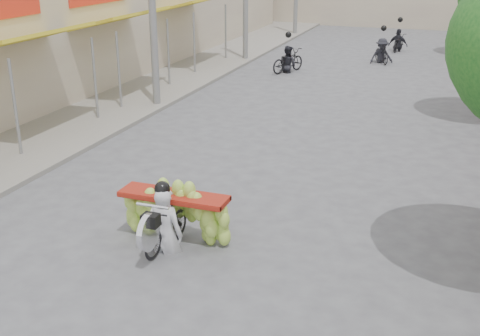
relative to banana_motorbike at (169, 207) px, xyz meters
name	(u,v)px	position (x,y,z in m)	size (l,w,h in m)	color
sidewalk_left	(156,83)	(-6.38, 11.80, -0.69)	(4.00, 60.00, 0.12)	gray
shophouse_row_left	(23,3)	(-11.36, 10.78, 2.25)	(9.77, 40.00, 6.00)	#BAAB93
banana_motorbike	(169,207)	(0.00, 0.00, 0.00)	(2.20, 1.74, 2.24)	black
bg_motorbike_a	(288,55)	(-2.20, 15.87, -0.03)	(1.33, 1.89, 1.95)	black
bg_motorbike_b	(382,44)	(1.29, 19.34, 0.11)	(1.19, 1.63, 1.95)	black
bg_motorbike_c	(399,35)	(1.66, 22.89, 0.07)	(1.04, 1.57, 1.95)	black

